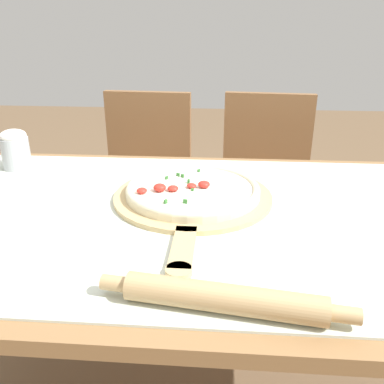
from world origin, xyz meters
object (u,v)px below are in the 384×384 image
rolling_pin (224,298)px  flour_cup (15,149)px  pizza_peel (192,199)px  chair_left (145,180)px  pizza (193,189)px  chair_right (264,183)px

rolling_pin → flour_cup: bearing=135.5°
pizza_peel → rolling_pin: bearing=-79.1°
rolling_pin → flour_cup: size_ratio=3.32×
rolling_pin → chair_left: bearing=106.8°
pizza → rolling_pin: bearing=-79.4°
pizza → flour_cup: bearing=160.9°
pizza_peel → rolling_pin: 0.43m
pizza_peel → chair_right: (0.26, 0.73, -0.24)m
chair_left → flour_cup: chair_left is taller
rolling_pin → flour_cup: (-0.64, 0.63, 0.04)m
pizza → flour_cup: (-0.56, 0.19, 0.04)m
chair_left → chair_right: same height
chair_right → flour_cup: bearing=-142.2°
pizza → flour_cup: flour_cup is taller
pizza_peel → pizza: pizza is taller
chair_right → flour_cup: chair_right is taller
chair_left → flour_cup: size_ratio=7.28×
rolling_pin → chair_right: (0.18, 1.14, -0.26)m
pizza_peel → flour_cup: 0.60m
pizza_peel → pizza: (-0.00, 0.02, 0.02)m
pizza_peel → pizza: 0.02m
pizza → chair_right: 0.80m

